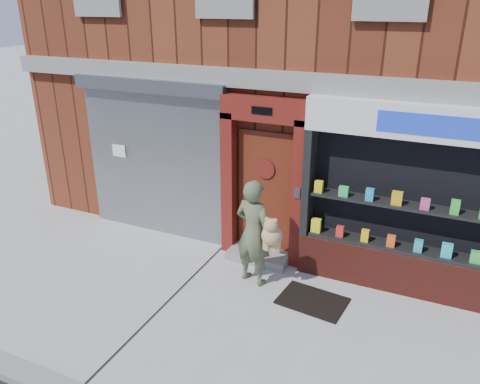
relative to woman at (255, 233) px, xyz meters
The scene contains 7 objects.
ground 1.47m from the woman, 61.56° to the right, with size 80.00×80.00×0.00m, color #9E9E99.
building 5.89m from the woman, 83.70° to the left, with size 12.00×8.16×8.00m.
shutter_bay 2.74m from the woman, 159.58° to the left, with size 3.10×0.30×3.04m.
red_door_bay 1.03m from the woman, 103.31° to the left, with size 1.52×0.58×2.90m.
pharmacy_bay 2.48m from the woman, 19.17° to the left, with size 3.50×0.41×3.00m.
woman is the anchor object (origin of this frame).
doormat 1.37m from the woman, ahead, with size 1.01×0.70×0.03m, color black.
Camera 1 is at (1.97, -5.11, 4.31)m, focal length 35.00 mm.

